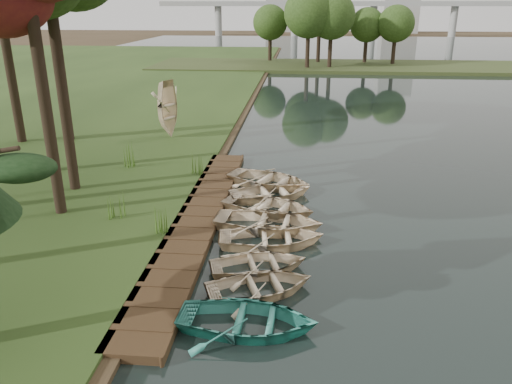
# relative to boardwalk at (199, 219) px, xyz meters

# --- Properties ---
(ground) EXTENTS (300.00, 300.00, 0.00)m
(ground) POSITION_rel_boardwalk_xyz_m (1.60, 0.00, -0.15)
(ground) COLOR #3D2F1D
(boardwalk) EXTENTS (1.60, 16.00, 0.30)m
(boardwalk) POSITION_rel_boardwalk_xyz_m (0.00, 0.00, 0.00)
(boardwalk) COLOR #3B2816
(boardwalk) RESTS_ON ground
(peninsula) EXTENTS (50.00, 14.00, 0.45)m
(peninsula) POSITION_rel_boardwalk_xyz_m (9.60, 50.00, 0.08)
(peninsula) COLOR #34401C
(peninsula) RESTS_ON ground
(far_trees) EXTENTS (45.60, 5.60, 8.80)m
(far_trees) POSITION_rel_boardwalk_xyz_m (6.27, 50.00, 6.28)
(far_trees) COLOR black
(far_trees) RESTS_ON peninsula
(bridge) EXTENTS (95.90, 4.00, 8.60)m
(bridge) POSITION_rel_boardwalk_xyz_m (13.91, 120.00, 6.93)
(bridge) COLOR #A5A5A0
(bridge) RESTS_ON ground
(building_a) EXTENTS (10.00, 8.00, 18.00)m
(building_a) POSITION_rel_boardwalk_xyz_m (31.60, 140.00, 8.85)
(building_a) COLOR #A5A5A0
(building_a) RESTS_ON ground
(building_b) EXTENTS (8.00, 8.00, 12.00)m
(building_b) POSITION_rel_boardwalk_xyz_m (-3.40, 145.00, 5.85)
(building_b) COLOR #A5A5A0
(building_b) RESTS_ON ground
(rowboat_0) EXTENTS (3.61, 2.66, 0.72)m
(rowboat_0) POSITION_rel_boardwalk_xyz_m (2.53, -6.48, 0.26)
(rowboat_0) COLOR teal
(rowboat_0) RESTS_ON water
(rowboat_1) EXTENTS (3.64, 3.13, 0.64)m
(rowboat_1) POSITION_rel_boardwalk_xyz_m (2.70, -4.77, 0.22)
(rowboat_1) COLOR beige
(rowboat_1) RESTS_ON water
(rowboat_2) EXTENTS (3.46, 2.88, 0.62)m
(rowboat_2) POSITION_rel_boardwalk_xyz_m (2.56, -3.52, 0.21)
(rowboat_2) COLOR beige
(rowboat_2) RESTS_ON water
(rowboat_3) EXTENTS (3.86, 3.00, 0.74)m
(rowboat_3) POSITION_rel_boardwalk_xyz_m (2.83, -1.75, 0.27)
(rowboat_3) COLOR beige
(rowboat_3) RESTS_ON water
(rowboat_4) EXTENTS (4.16, 3.18, 0.81)m
(rowboat_4) POSITION_rel_boardwalk_xyz_m (2.65, -0.54, 0.30)
(rowboat_4) COLOR beige
(rowboat_4) RESTS_ON water
(rowboat_5) EXTENTS (4.32, 3.68, 0.76)m
(rowboat_5) POSITION_rel_boardwalk_xyz_m (2.55, 0.97, 0.28)
(rowboat_5) COLOR beige
(rowboat_5) RESTS_ON water
(rowboat_6) EXTENTS (4.18, 3.60, 0.73)m
(rowboat_6) POSITION_rel_boardwalk_xyz_m (2.58, 2.59, 0.26)
(rowboat_6) COLOR beige
(rowboat_6) RESTS_ON water
(rowboat_7) EXTENTS (4.65, 4.06, 0.80)m
(rowboat_7) POSITION_rel_boardwalk_xyz_m (2.38, 4.06, 0.30)
(rowboat_7) COLOR beige
(rowboat_7) RESTS_ON water
(stored_rowboat) EXTENTS (3.99, 3.43, 0.69)m
(stored_rowboat) POSITION_rel_boardwalk_xyz_m (-3.98, 11.43, 0.50)
(stored_rowboat) COLOR beige
(stored_rowboat) RESTS_ON bank
(reeds_0) EXTENTS (0.60, 0.60, 0.89)m
(reeds_0) POSITION_rel_boardwalk_xyz_m (-1.00, -1.68, 0.60)
(reeds_0) COLOR #3F661E
(reeds_0) RESTS_ON bank
(reeds_1) EXTENTS (0.60, 0.60, 1.02)m
(reeds_1) POSITION_rel_boardwalk_xyz_m (-2.93, -0.52, 0.66)
(reeds_1) COLOR #3F661E
(reeds_1) RESTS_ON bank
(reeds_2) EXTENTS (0.60, 0.60, 1.14)m
(reeds_2) POSITION_rel_boardwalk_xyz_m (-4.48, 5.57, 0.72)
(reeds_2) COLOR #3F661E
(reeds_2) RESTS_ON bank
(reeds_3) EXTENTS (0.60, 0.60, 0.94)m
(reeds_3) POSITION_rel_boardwalk_xyz_m (-1.00, 4.85, 0.62)
(reeds_3) COLOR #3F661E
(reeds_3) RESTS_ON bank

